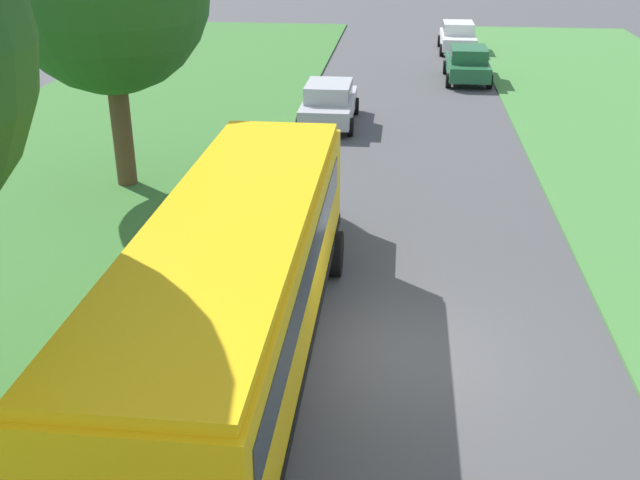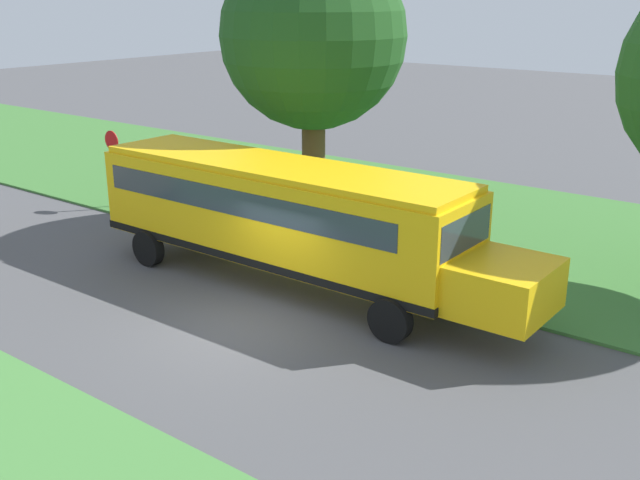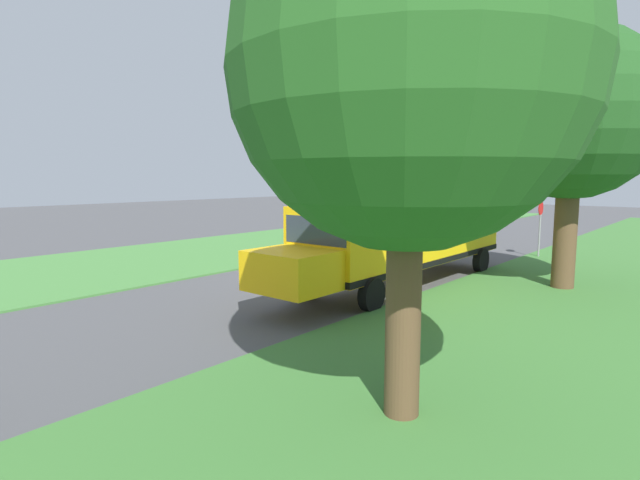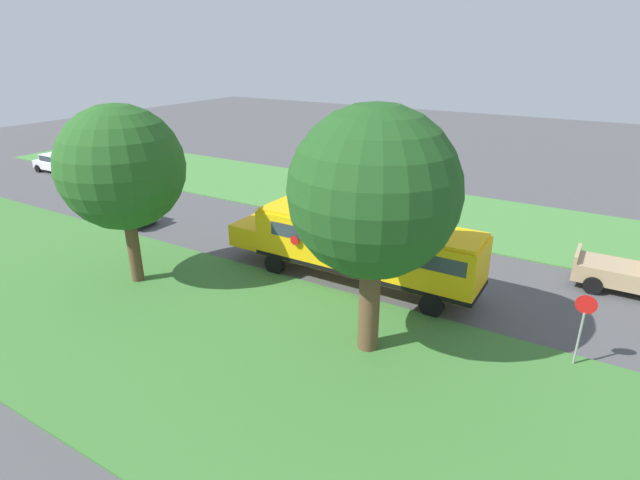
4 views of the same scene
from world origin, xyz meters
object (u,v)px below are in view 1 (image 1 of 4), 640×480
object	(u,v)px
car_silver_nearest	(329,101)
car_green_middle	(468,62)
school_bus	(240,273)
car_white_furthest	(458,35)

from	to	relation	value
car_silver_nearest	car_green_middle	world-z (taller)	same
school_bus	car_silver_nearest	world-z (taller)	school_bus
car_green_middle	car_white_furthest	xyz separation A→B (m)	(0.00, 7.70, 0.00)
car_green_middle	car_silver_nearest	bearing A→B (deg)	-124.99
car_silver_nearest	car_green_middle	bearing A→B (deg)	55.01
school_bus	car_silver_nearest	size ratio (longest dim) A/B	2.82
school_bus	car_silver_nearest	xyz separation A→B (m)	(-0.10, 16.18, -1.05)
car_green_middle	car_white_furthest	bearing A→B (deg)	90.00
school_bus	car_green_middle	xyz separation A→B (m)	(5.50, 24.18, -1.05)
car_green_middle	car_white_furthest	size ratio (longest dim) A/B	1.00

